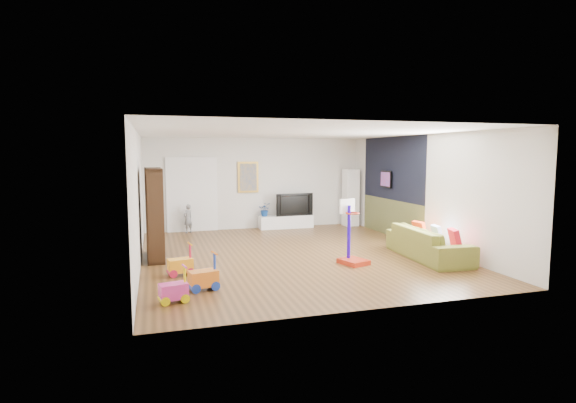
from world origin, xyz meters
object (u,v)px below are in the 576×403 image
object	(u,v)px
media_console	(286,222)
basketball_hoop	(354,232)
sofa	(428,243)
bookshelf	(154,214)

from	to	relation	value
media_console	basketball_hoop	size ratio (longest dim) A/B	1.23
media_console	basketball_hoop	bearing A→B (deg)	-89.73
media_console	sofa	xyz separation A→B (m)	(1.82, -4.67, 0.14)
sofa	basketball_hoop	xyz separation A→B (m)	(-1.76, -0.02, 0.33)
media_console	sofa	bearing A→B (deg)	-69.13
sofa	bookshelf	bearing A→B (deg)	77.20
media_console	bookshelf	size ratio (longest dim) A/B	0.85
media_console	bookshelf	world-z (taller)	bookshelf
sofa	basketball_hoop	size ratio (longest dim) A/B	1.71
sofa	basketball_hoop	distance (m)	1.79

